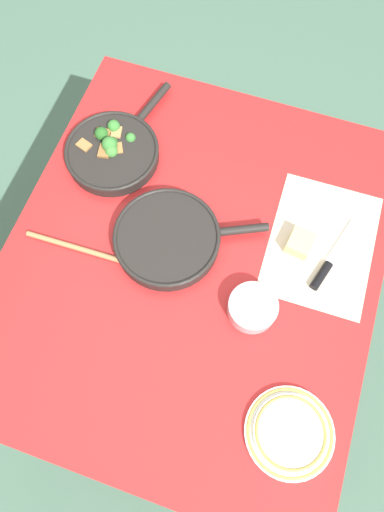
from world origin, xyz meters
TOP-DOWN VIEW (x-y plane):
  - ground_plane at (0.00, 0.00)m, footprint 14.00×14.00m
  - dining_table_red at (0.00, 0.00)m, footprint 1.18×1.01m
  - skillet_broccoli at (-0.24, -0.33)m, footprint 0.43×0.28m
  - skillet_eggs at (-0.03, -0.08)m, footprint 0.29×0.40m
  - wooden_spoon at (0.07, -0.22)m, footprint 0.04×0.39m
  - parchment_sheet at (-0.16, 0.33)m, footprint 0.39×0.29m
  - grater_knife at (-0.10, 0.36)m, footprint 0.24×0.10m
  - cheese_block at (-0.13, 0.27)m, footprint 0.08×0.07m
  - dinner_plate_stack at (0.35, 0.36)m, footprint 0.22×0.22m
  - prep_bowl_steel at (0.09, 0.19)m, footprint 0.13×0.13m

SIDE VIEW (x-z plane):
  - ground_plane at x=0.00m, z-range 0.00..0.00m
  - dining_table_red at x=0.00m, z-range 0.29..1.03m
  - parchment_sheet at x=-0.16m, z-range 0.74..0.74m
  - wooden_spoon at x=0.07m, z-range 0.74..0.76m
  - grater_knife at x=-0.10m, z-range 0.74..0.76m
  - dinner_plate_stack at x=0.35m, z-range 0.74..0.77m
  - cheese_block at x=-0.13m, z-range 0.74..0.78m
  - skillet_eggs at x=-0.03m, z-range 0.74..0.79m
  - prep_bowl_steel at x=0.09m, z-range 0.74..0.79m
  - skillet_broccoli at x=-0.24m, z-range 0.73..0.80m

